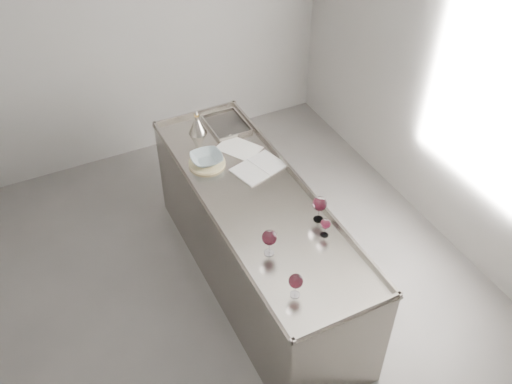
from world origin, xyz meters
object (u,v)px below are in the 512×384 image
wine_glass_middle (269,238)px  notebook (259,168)px  counter (257,241)px  wine_funnel (197,126)px  wine_glass_left (296,282)px  ceramic_bowl (207,159)px  wine_glass_right (320,204)px  wine_glass_small (326,224)px

wine_glass_middle → notebook: 0.89m
counter → wine_glass_middle: 0.83m
wine_funnel → wine_glass_middle: bearing=-93.6°
wine_glass_middle → wine_funnel: 1.46m
wine_funnel → wine_glass_left: bearing=-93.4°
wine_glass_middle → notebook: size_ratio=0.45×
notebook → ceramic_bowl: (-0.33, 0.22, 0.04)m
wine_glass_middle → wine_funnel: wine_funnel is taller
counter → wine_glass_middle: bearing=-108.1°
wine_glass_right → wine_glass_small: (-0.04, -0.15, -0.04)m
ceramic_bowl → counter: bearing=-71.0°
wine_glass_left → wine_funnel: (0.11, 1.83, -0.05)m
wine_glass_small → ceramic_bowl: size_ratio=0.58×
ceramic_bowl → wine_funnel: wine_funnel is taller
wine_glass_middle → wine_glass_right: 0.47m
wine_glass_left → wine_funnel: 1.84m
wine_glass_middle → wine_glass_right: (0.45, 0.13, 0.00)m
counter → wine_funnel: 1.07m
counter → ceramic_bowl: (-0.18, 0.51, 0.52)m
wine_glass_left → wine_funnel: bearing=86.6°
wine_glass_middle → wine_glass_left: bearing=-92.9°
wine_glass_small → counter: bearing=112.9°
counter → wine_glass_small: 0.83m
wine_glass_middle → notebook: (0.33, 0.82, -0.13)m
notebook → wine_glass_left: bearing=-122.1°
wine_glass_small → wine_glass_left: bearing=-140.3°
counter → wine_glass_small: wine_glass_small is taller
notebook → wine_funnel: bearing=95.0°
wine_glass_middle → wine_funnel: bearing=86.4°
wine_glass_small → wine_glass_right: bearing=74.4°
wine_glass_small → wine_funnel: wine_funnel is taller
counter → ceramic_bowl: 0.75m
wine_glass_right → notebook: size_ratio=0.45×
wine_glass_right → wine_funnel: 1.38m
wine_funnel → notebook: bearing=-69.3°
wine_glass_left → wine_glass_middle: 0.37m
counter → wine_glass_right: wine_glass_right is taller
wine_glass_right → ceramic_bowl: 1.02m
counter → wine_funnel: (-0.08, 0.93, 0.54)m
wine_glass_right → wine_glass_middle: bearing=-163.9°
counter → wine_glass_right: size_ratio=12.24×
ceramic_bowl → wine_funnel: size_ratio=1.09×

